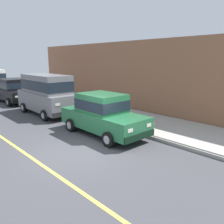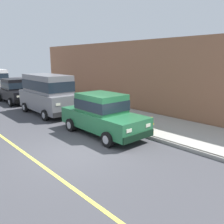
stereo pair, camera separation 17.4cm
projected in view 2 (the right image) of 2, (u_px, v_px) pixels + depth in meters
The scene contains 10 objects.
ground_plane at pixel (78, 151), 8.90m from camera, with size 80.00×80.00×0.00m, color #424247.
curb at pixel (134, 132), 11.00m from camera, with size 0.16×64.00×0.14m, color gray.
sidewalk at pixel (157, 125), 12.18m from camera, with size 3.60×64.00×0.14m, color #A8A59E.
lane_centre_line at pixel (39, 163), 7.84m from camera, with size 0.12×57.60×0.01m, color #E0D64C.
car_green_sedan at pixel (102, 114), 10.74m from camera, with size 2.10×4.63×1.92m.
car_grey_van at pixel (48, 92), 14.70m from camera, with size 2.20×4.94×2.52m.
car_black_sedan at pixel (16, 90), 18.81m from camera, with size 2.15×4.66×1.92m.
dog_white at pixel (124, 113), 13.25m from camera, with size 0.74×0.33×0.49m.
fire_hydrant at pixel (151, 125), 10.71m from camera, with size 0.34×0.24×0.72m.
building_facade at pixel (122, 76), 16.42m from camera, with size 0.50×20.00×4.65m, color #8C5B42.
Camera 2 is at (-4.67, -7.03, 3.47)m, focal length 36.94 mm.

